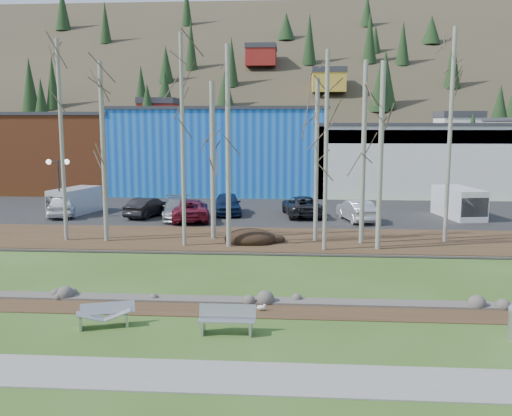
# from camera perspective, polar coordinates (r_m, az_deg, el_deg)

# --- Properties ---
(ground) EXTENTS (200.00, 200.00, 0.00)m
(ground) POSITION_cam_1_polar(r_m,az_deg,el_deg) (19.17, -0.32, -12.22)
(ground) COLOR #2F4D16
(ground) RESTS_ON ground
(footpath) EXTENTS (80.00, 2.00, 0.04)m
(footpath) POSITION_cam_1_polar(r_m,az_deg,el_deg) (15.94, -1.36, -16.59)
(footpath) COLOR slate
(footpath) RESTS_ON ground
(dirt_strip) EXTENTS (80.00, 1.80, 0.03)m
(dirt_strip) POSITION_cam_1_polar(r_m,az_deg,el_deg) (21.13, 0.13, -10.18)
(dirt_strip) COLOR #382616
(dirt_strip) RESTS_ON ground
(near_bank_rocks) EXTENTS (80.00, 0.80, 0.50)m
(near_bank_rocks) POSITION_cam_1_polar(r_m,az_deg,el_deg) (22.09, 0.32, -9.38)
(near_bank_rocks) COLOR #47423D
(near_bank_rocks) RESTS_ON ground
(river) EXTENTS (80.00, 8.00, 0.90)m
(river) POSITION_cam_1_polar(r_m,az_deg,el_deg) (26.01, 0.93, -6.62)
(river) COLOR black
(river) RESTS_ON ground
(far_bank_rocks) EXTENTS (80.00, 0.80, 0.46)m
(far_bank_rocks) POSITION_cam_1_polar(r_m,az_deg,el_deg) (29.98, 1.38, -4.58)
(far_bank_rocks) COLOR #47423D
(far_bank_rocks) RESTS_ON ground
(far_bank) EXTENTS (80.00, 7.00, 0.15)m
(far_bank) POSITION_cam_1_polar(r_m,az_deg,el_deg) (33.09, 1.66, -3.20)
(far_bank) COLOR #382616
(far_bank) RESTS_ON ground
(parking_lot) EXTENTS (80.00, 14.00, 0.14)m
(parking_lot) POSITION_cam_1_polar(r_m,az_deg,el_deg) (43.42, 2.28, -0.41)
(parking_lot) COLOR black
(parking_lot) RESTS_ON ground
(building_brick) EXTENTS (16.32, 12.24, 7.80)m
(building_brick) POSITION_cam_1_polar(r_m,az_deg,el_deg) (62.36, -19.95, 5.34)
(building_brick) COLOR #9A4A27
(building_brick) RESTS_ON ground
(building_blue) EXTENTS (20.40, 12.24, 8.30)m
(building_blue) POSITION_cam_1_polar(r_m,az_deg,el_deg) (57.41, -3.25, 5.86)
(building_blue) COLOR blue
(building_blue) RESTS_ON ground
(building_white) EXTENTS (18.36, 12.24, 6.80)m
(building_white) POSITION_cam_1_polar(r_m,az_deg,el_deg) (57.93, 14.77, 4.88)
(building_white) COLOR silver
(building_white) RESTS_ON ground
(hillside) EXTENTS (160.00, 72.00, 35.00)m
(hillside) POSITION_cam_1_polar(r_m,az_deg,el_deg) (102.44, 3.49, 14.48)
(hillside) COLOR #352F21
(hillside) RESTS_ON ground
(bench_intact) EXTENTS (1.86, 0.57, 0.93)m
(bench_intact) POSITION_cam_1_polar(r_m,az_deg,el_deg) (18.86, -2.91, -11.07)
(bench_intact) COLOR #ACAEB1
(bench_intact) RESTS_ON ground
(bench_damaged) EXTENTS (1.87, 1.11, 0.79)m
(bench_damaged) POSITION_cam_1_polar(r_m,az_deg,el_deg) (20.11, -14.86, -10.30)
(bench_damaged) COLOR #ACAEB1
(bench_damaged) RESTS_ON ground
(seagull) EXTENTS (0.38, 0.18, 0.27)m
(seagull) POSITION_cam_1_polar(r_m,az_deg,el_deg) (21.00, 0.52, -9.91)
(seagull) COLOR gold
(seagull) RESTS_ON ground
(dirt_mound) EXTENTS (2.92, 2.06, 0.57)m
(dirt_mound) POSITION_cam_1_polar(r_m,az_deg,el_deg) (31.97, -0.61, -2.95)
(dirt_mound) COLOR black
(dirt_mound) RESTS_ON far_bank
(birch_0) EXTENTS (0.26, 0.26, 9.98)m
(birch_0) POSITION_cam_1_polar(r_m,az_deg,el_deg) (32.98, -15.02, 5.35)
(birch_0) COLOR #A5A294
(birch_0) RESTS_ON far_bank
(birch_1) EXTENTS (0.22, 0.22, 11.21)m
(birch_1) POSITION_cam_1_polar(r_m,az_deg,el_deg) (33.84, -18.85, 6.30)
(birch_1) COLOR #A5A294
(birch_1) RESTS_ON far_bank
(birch_2) EXTENTS (0.29, 0.29, 8.97)m
(birch_2) POSITION_cam_1_polar(r_m,az_deg,el_deg) (32.69, -4.34, 4.70)
(birch_2) COLOR #A5A294
(birch_2) RESTS_ON far_bank
(birch_3) EXTENTS (0.21, 0.21, 11.32)m
(birch_3) POSITION_cam_1_polar(r_m,az_deg,el_deg) (30.82, -7.35, 6.62)
(birch_3) COLOR #A5A294
(birch_3) RESTS_ON far_bank
(birch_4) EXTENTS (0.26, 0.26, 10.69)m
(birch_4) POSITION_cam_1_polar(r_m,az_deg,el_deg) (30.41, -2.81, 6.06)
(birch_4) COLOR #A5A294
(birch_4) RESTS_ON far_bank
(birch_5) EXTENTS (0.24, 0.24, 9.07)m
(birch_5) POSITION_cam_1_polar(r_m,az_deg,el_deg) (32.15, 6.07, 4.71)
(birch_5) COLOR #A5A294
(birch_5) RESTS_ON far_bank
(birch_6) EXTENTS (0.22, 0.22, 10.32)m
(birch_6) POSITION_cam_1_polar(r_m,az_deg,el_deg) (29.74, 7.01, 5.59)
(birch_6) COLOR #A5A294
(birch_6) RESTS_ON far_bank
(birch_7) EXTENTS (0.27, 0.27, 9.77)m
(birch_7) POSITION_cam_1_polar(r_m,az_deg,el_deg) (30.42, 12.35, 5.01)
(birch_7) COLOR #A5A294
(birch_7) RESTS_ON far_bank
(birch_8) EXTENTS (0.26, 0.26, 9.97)m
(birch_8) POSITION_cam_1_polar(r_m,az_deg,el_deg) (31.78, 10.70, 5.38)
(birch_8) COLOR #A5A294
(birch_8) RESTS_ON far_bank
(birch_9) EXTENTS (0.23, 0.23, 11.78)m
(birch_9) POSITION_cam_1_polar(r_m,az_deg,el_deg) (33.39, 18.81, 6.77)
(birch_9) COLOR #A5A294
(birch_9) RESTS_ON far_bank
(street_lamp) EXTENTS (1.57, 0.58, 4.15)m
(street_lamp) POSITION_cam_1_polar(r_m,az_deg,el_deg) (42.14, -19.17, 3.43)
(street_lamp) COLOR #262628
(street_lamp) RESTS_ON parking_lot
(car_0) EXTENTS (2.98, 5.00, 1.59)m
(car_0) POSITION_cam_1_polar(r_m,az_deg,el_deg) (43.35, -18.68, 0.29)
(car_0) COLOR white
(car_0) RESTS_ON parking_lot
(car_1) EXTENTS (2.57, 4.47, 1.39)m
(car_1) POSITION_cam_1_polar(r_m,az_deg,el_deg) (41.43, -10.79, 0.09)
(car_1) COLOR black
(car_1) RESTS_ON parking_lot
(car_2) EXTENTS (3.36, 5.62, 1.46)m
(car_2) POSITION_cam_1_polar(r_m,az_deg,el_deg) (39.51, -6.58, -0.17)
(car_2) COLOR maroon
(car_2) RESTS_ON parking_lot
(car_3) EXTENTS (2.97, 5.31, 1.45)m
(car_3) POSITION_cam_1_polar(r_m,az_deg,el_deg) (40.19, -7.84, -0.05)
(car_3) COLOR gray
(car_3) RESTS_ON parking_lot
(car_4) EXTENTS (2.57, 4.82, 1.56)m
(car_4) POSITION_cam_1_polar(r_m,az_deg,el_deg) (41.91, -2.85, 0.44)
(car_4) COLOR #122244
(car_4) RESTS_ON parking_lot
(car_5) EXTENTS (2.55, 4.66, 1.46)m
(car_5) POSITION_cam_1_polar(r_m,az_deg,el_deg) (39.52, 10.01, -0.24)
(car_5) COLOR silver
(car_5) RESTS_ON parking_lot
(car_6) EXTENTS (3.19, 5.51, 1.44)m
(car_6) POSITION_cam_1_polar(r_m,az_deg,el_deg) (41.22, 4.62, 0.21)
(car_6) COLOR #252528
(car_6) RESTS_ON parking_lot
(van_white) EXTENTS (2.85, 5.09, 2.10)m
(van_white) POSITION_cam_1_polar(r_m,az_deg,el_deg) (42.73, 19.71, 0.47)
(van_white) COLOR white
(van_white) RESTS_ON parking_lot
(van_grey) EXTENTS (2.79, 4.63, 1.89)m
(van_grey) POSITION_cam_1_polar(r_m,az_deg,el_deg) (43.96, -17.81, 0.64)
(van_grey) COLOR silver
(van_grey) RESTS_ON parking_lot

